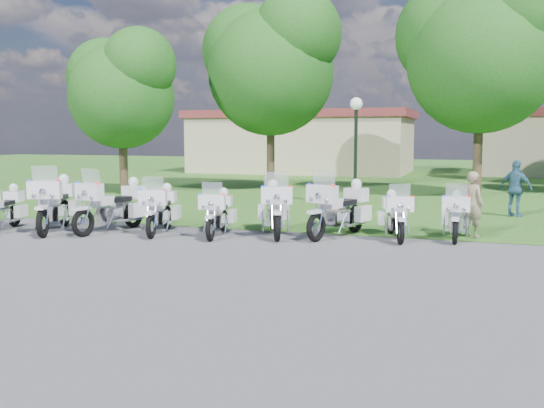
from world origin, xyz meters
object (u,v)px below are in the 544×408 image
(motorcycle_2, at_px, (113,205))
(bystander_c, at_px, (516,189))
(motorcycle_1, at_px, (56,203))
(bystander_a, at_px, (473,204))
(motorcycle_5, at_px, (274,208))
(motorcycle_4, at_px, (218,212))
(motorcycle_7, at_px, (395,215))
(motorcycle_0, at_px, (1,208))
(motorcycle_8, at_px, (456,215))
(lamp_post, at_px, (356,124))
(motorcycle_6, at_px, (340,208))
(motorcycle_3, at_px, (161,209))

(motorcycle_2, height_order, bystander_c, bystander_c)
(motorcycle_1, relative_size, bystander_a, 1.53)
(motorcycle_2, relative_size, motorcycle_5, 1.07)
(motorcycle_4, xyz_separation_m, motorcycle_7, (4.30, 0.99, -0.00))
(motorcycle_0, xyz_separation_m, bystander_a, (11.93, 2.90, 0.21))
(motorcycle_4, distance_m, motorcycle_5, 1.43)
(motorcycle_8, height_order, lamp_post, lamp_post)
(motorcycle_4, distance_m, bystander_c, 9.56)
(lamp_post, height_order, bystander_c, lamp_post)
(motorcycle_2, bearing_deg, motorcycle_6, -157.66)
(motorcycle_3, relative_size, bystander_a, 1.35)
(motorcycle_2, relative_size, lamp_post, 0.65)
(motorcycle_7, height_order, bystander_a, bystander_a)
(motorcycle_5, bearing_deg, motorcycle_4, 2.62)
(motorcycle_5, distance_m, bystander_a, 4.96)
(bystander_a, distance_m, bystander_c, 4.47)
(motorcycle_0, height_order, bystander_c, bystander_c)
(motorcycle_0, bearing_deg, motorcycle_7, 178.22)
(lamp_post, xyz_separation_m, bystander_a, (4.01, -5.52, -2.10))
(lamp_post, bearing_deg, motorcycle_1, -129.06)
(motorcycle_3, xyz_separation_m, motorcycle_6, (4.54, 0.98, 0.08))
(motorcycle_6, bearing_deg, motorcycle_7, -156.51)
(lamp_post, bearing_deg, motorcycle_7, -70.85)
(bystander_a, bearing_deg, motorcycle_0, 53.50)
(motorcycle_7, xyz_separation_m, bystander_a, (1.81, 0.83, 0.23))
(motorcycle_5, xyz_separation_m, bystander_a, (4.80, 1.23, 0.13))
(motorcycle_2, distance_m, lamp_post, 9.35)
(motorcycle_4, height_order, bystander_c, bystander_c)
(motorcycle_1, xyz_separation_m, bystander_a, (10.51, 2.49, 0.08))
(motorcycle_8, xyz_separation_m, lamp_post, (-3.63, 5.88, 2.34))
(motorcycle_7, bearing_deg, motorcycle_8, -177.68)
(motorcycle_0, height_order, bystander_a, bystander_a)
(motorcycle_1, xyz_separation_m, lamp_post, (6.50, 8.01, 2.18))
(motorcycle_2, bearing_deg, motorcycle_5, -157.52)
(motorcycle_7, distance_m, motorcycle_8, 1.50)
(motorcycle_5, xyz_separation_m, motorcycle_8, (4.42, 0.87, -0.10))
(motorcycle_6, relative_size, motorcycle_8, 1.17)
(motorcycle_5, relative_size, bystander_a, 1.43)
(motorcycle_0, distance_m, motorcycle_3, 4.35)
(motorcycle_0, distance_m, motorcycle_6, 8.99)
(motorcycle_0, relative_size, motorcycle_8, 1.02)
(motorcycle_3, xyz_separation_m, motorcycle_4, (1.60, 0.08, -0.04))
(motorcycle_3, bearing_deg, bystander_a, 179.61)
(bystander_a, bearing_deg, motorcycle_2, 52.72)
(motorcycle_4, bearing_deg, motorcycle_8, -176.65)
(motorcycle_1, bearing_deg, motorcycle_6, 170.52)
(motorcycle_1, height_order, lamp_post, lamp_post)
(motorcycle_3, distance_m, lamp_post, 8.60)
(bystander_a, bearing_deg, motorcycle_1, 53.17)
(motorcycle_3, bearing_deg, motorcycle_6, 177.96)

